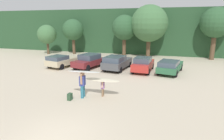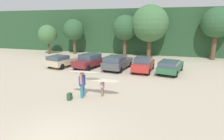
{
  "view_description": "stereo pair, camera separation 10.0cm",
  "coord_description": "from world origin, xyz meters",
  "views": [
    {
      "loc": [
        4.56,
        -6.46,
        4.9
      ],
      "look_at": [
        0.26,
        7.91,
        1.24
      ],
      "focal_mm": 30.98,
      "sensor_mm": 36.0,
      "label": 1
    },
    {
      "loc": [
        4.65,
        -6.43,
        4.9
      ],
      "look_at": [
        0.26,
        7.91,
        1.24
      ],
      "focal_mm": 30.98,
      "sensor_mm": 36.0,
      "label": 2
    }
  ],
  "objects": [
    {
      "name": "parked_car_dark_gray",
      "position": [
        -0.77,
        13.17,
        0.81
      ],
      "size": [
        2.47,
        4.65,
        1.53
      ],
      "rotation": [
        0.0,
        0.0,
        1.45
      ],
      "color": "#4C4F54",
      "rests_on": "ground_plane"
    },
    {
      "name": "backpack_dropped",
      "position": [
        -1.46,
        4.06,
        0.22
      ],
      "size": [
        0.24,
        0.34,
        0.45
      ],
      "color": "#2D4C33",
      "rests_on": "ground_plane"
    },
    {
      "name": "tree_right",
      "position": [
        1.58,
        21.93,
        4.82
      ],
      "size": [
        5.18,
        5.18,
        7.43
      ],
      "color": "brown",
      "rests_on": "ground_plane"
    },
    {
      "name": "hillside_ridge",
      "position": [
        0.0,
        29.88,
        3.55
      ],
      "size": [
        108.0,
        12.0,
        7.1
      ],
      "primitive_type": "cube",
      "color": "#284C2D",
      "rests_on": "ground_plane"
    },
    {
      "name": "parked_car_red",
      "position": [
        2.05,
        13.09,
        0.78
      ],
      "size": [
        1.93,
        4.09,
        1.52
      ],
      "rotation": [
        0.0,
        0.0,
        1.52
      ],
      "color": "#B72D28",
      "rests_on": "ground_plane"
    },
    {
      "name": "person_adult",
      "position": [
        -0.85,
        4.75,
        1.0
      ],
      "size": [
        0.37,
        0.71,
        1.77
      ],
      "rotation": [
        0.0,
        0.0,
        3.26
      ],
      "color": "teal",
      "rests_on": "ground_plane"
    },
    {
      "name": "tree_far_right",
      "position": [
        -10.31,
        21.67,
        3.83
      ],
      "size": [
        3.3,
        3.3,
        5.52
      ],
      "color": "brown",
      "rests_on": "ground_plane"
    },
    {
      "name": "surfboard_cream",
      "position": [
        0.38,
        5.24,
        1.19
      ],
      "size": [
        2.4,
        0.71,
        0.12
      ],
      "rotation": [
        0.0,
        0.0,
        3.13
      ],
      "color": "beige"
    },
    {
      "name": "parked_car_maroon",
      "position": [
        -3.94,
        13.01,
        0.82
      ],
      "size": [
        2.66,
        4.34,
        1.55
      ],
      "rotation": [
        0.0,
        0.0,
        1.34
      ],
      "color": "maroon",
      "rests_on": "ground_plane"
    },
    {
      "name": "tree_center",
      "position": [
        -2.03,
        21.97,
        4.21
      ],
      "size": [
        3.66,
        3.66,
        6.08
      ],
      "color": "brown",
      "rests_on": "ground_plane"
    },
    {
      "name": "parked_car_champagne",
      "position": [
        -7.06,
        12.66,
        0.73
      ],
      "size": [
        2.75,
        4.36,
        1.38
      ],
      "rotation": [
        0.0,
        0.0,
        1.36
      ],
      "color": "beige",
      "rests_on": "ground_plane"
    },
    {
      "name": "parked_car_forest_green",
      "position": [
        4.72,
        13.17,
        0.73
      ],
      "size": [
        2.64,
        4.76,
        1.34
      ],
      "rotation": [
        0.0,
        0.0,
        1.38
      ],
      "color": "#2D6642",
      "rests_on": "ground_plane"
    },
    {
      "name": "person_child",
      "position": [
        0.36,
        5.36,
        0.64
      ],
      "size": [
        0.24,
        0.54,
        1.14
      ],
      "rotation": [
        0.0,
        0.0,
        3.26
      ],
      "color": "#8C6B4C",
      "rests_on": "ground_plane"
    },
    {
      "name": "surfboard_white",
      "position": [
        -0.71,
        4.72,
        1.81
      ],
      "size": [
        2.27,
        0.8,
        0.14
      ],
      "rotation": [
        0.0,
        0.0,
        3.22
      ],
      "color": "white"
    },
    {
      "name": "tree_far_left",
      "position": [
        10.16,
        22.45,
        4.9
      ],
      "size": [
        4.01,
        4.01,
        6.96
      ],
      "color": "brown",
      "rests_on": "ground_plane"
    },
    {
      "name": "tree_center_left",
      "position": [
        -14.23,
        20.33,
        3.13
      ],
      "size": [
        2.98,
        2.98,
        4.64
      ],
      "color": "brown",
      "rests_on": "ground_plane"
    },
    {
      "name": "ground_plane",
      "position": [
        0.0,
        0.0,
        0.0
      ],
      "size": [
        120.0,
        120.0,
        0.0
      ],
      "primitive_type": "plane",
      "color": "beige"
    }
  ]
}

